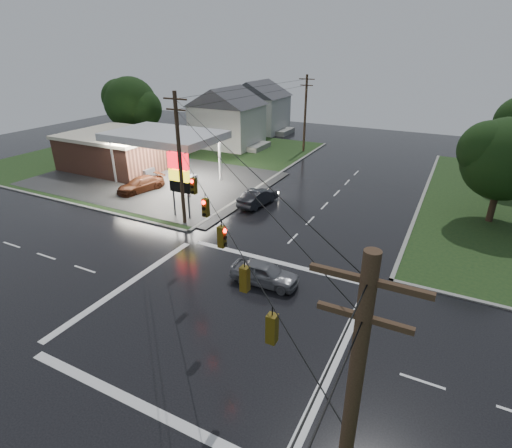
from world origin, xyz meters
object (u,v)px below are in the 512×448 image
at_px(pylon_sign, 179,174).
at_px(house_near, 227,116).
at_px(utility_pole_n, 305,113).
at_px(car_north, 258,197).
at_px(car_crossing, 265,273).
at_px(car_pump, 141,184).
at_px(house_far, 258,106).
at_px(tree_nw_behind, 131,104).
at_px(tree_ne_near, 507,160).
at_px(gas_station, 126,149).
at_px(utility_pole_nw, 180,159).

bearing_deg(pylon_sign, house_near, 112.28).
relative_size(utility_pole_n, house_near, 0.95).
height_order(pylon_sign, car_north, pylon_sign).
xyz_separation_m(car_crossing, car_pump, (-19.43, 10.02, -0.01)).
distance_m(house_far, tree_nw_behind, 21.65).
bearing_deg(car_crossing, tree_nw_behind, 50.63).
height_order(tree_nw_behind, car_north, tree_nw_behind).
xyz_separation_m(house_far, tree_ne_near, (36.09, -26.01, 1.16)).
distance_m(gas_station, car_crossing, 30.84).
bearing_deg(car_crossing, pylon_sign, 57.97).
height_order(gas_station, pylon_sign, pylon_sign).
bearing_deg(house_far, utility_pole_nw, -72.08).
bearing_deg(car_pump, car_crossing, -11.86).
bearing_deg(car_pump, tree_ne_near, 28.97).
height_order(pylon_sign, car_pump, pylon_sign).
relative_size(house_far, tree_nw_behind, 1.10).
height_order(gas_station, car_north, gas_station).
distance_m(utility_pole_n, tree_ne_near, 28.55).
bearing_deg(tree_nw_behind, house_near, 24.98).
distance_m(pylon_sign, tree_ne_near, 27.23).
bearing_deg(car_pump, car_north, 25.16).
height_order(utility_pole_n, car_pump, utility_pole_n).
relative_size(utility_pole_n, house_far, 0.95).
height_order(car_north, car_pump, car_north).
relative_size(house_far, car_pump, 2.13).
bearing_deg(tree_ne_near, car_north, -164.08).
bearing_deg(tree_nw_behind, tree_ne_near, -9.47).
bearing_deg(car_pump, utility_pole_n, 84.66).
bearing_deg(house_far, tree_nw_behind, -123.44).
distance_m(house_near, tree_ne_near, 37.80).
height_order(house_near, car_pump, house_near).
height_order(tree_ne_near, car_pump, tree_ne_near).
relative_size(gas_station, car_north, 5.47).
relative_size(house_far, car_crossing, 2.47).
distance_m(car_north, car_crossing, 13.92).
xyz_separation_m(house_far, tree_nw_behind, (-11.89, -18.01, 1.77)).
bearing_deg(car_pump, house_near, 111.66).
bearing_deg(house_far, car_pump, -84.28).
distance_m(house_near, car_north, 25.09).
bearing_deg(car_north, utility_pole_n, -72.60).
bearing_deg(house_near, utility_pole_n, 9.91).
relative_size(utility_pole_n, car_pump, 2.02).
bearing_deg(tree_ne_near, gas_station, -176.70).
bearing_deg(tree_nw_behind, car_crossing, -36.73).
height_order(pylon_sign, house_near, house_near).
bearing_deg(utility_pole_n, car_north, -80.43).
bearing_deg(car_pump, gas_station, 157.31).
bearing_deg(tree_ne_near, pylon_sign, -154.99).
relative_size(house_far, car_north, 2.31).
distance_m(house_near, car_pump, 22.32).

